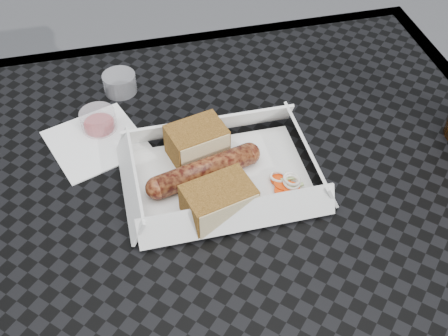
# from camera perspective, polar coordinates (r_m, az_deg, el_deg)

# --- Properties ---
(patio_table) EXTENTS (0.80, 0.80, 0.74)m
(patio_table) POSITION_cam_1_polar(r_m,az_deg,el_deg) (0.76, 2.14, -7.69)
(patio_table) COLOR black
(patio_table) RESTS_ON ground
(food_tray) EXTENTS (0.22, 0.15, 0.00)m
(food_tray) POSITION_cam_1_polar(r_m,az_deg,el_deg) (0.73, -0.18, -0.97)
(food_tray) COLOR white
(food_tray) RESTS_ON patio_table
(bratwurst) EXTENTS (0.16, 0.06, 0.03)m
(bratwurst) POSITION_cam_1_polar(r_m,az_deg,el_deg) (0.72, -2.01, -0.24)
(bratwurst) COLOR brown
(bratwurst) RESTS_ON food_tray
(bread_near) EXTENTS (0.08, 0.07, 0.05)m
(bread_near) POSITION_cam_1_polar(r_m,az_deg,el_deg) (0.74, -2.78, 2.68)
(bread_near) COLOR brown
(bread_near) RESTS_ON food_tray
(bread_far) EXTENTS (0.09, 0.07, 0.04)m
(bread_far) POSITION_cam_1_polar(r_m,az_deg,el_deg) (0.68, -0.54, -3.33)
(bread_far) COLOR brown
(bread_far) RESTS_ON food_tray
(veg_garnish) EXTENTS (0.03, 0.03, 0.00)m
(veg_garnish) POSITION_cam_1_polar(r_m,az_deg,el_deg) (0.72, 6.17, -1.56)
(veg_garnish) COLOR #EE400A
(veg_garnish) RESTS_ON food_tray
(napkin) EXTENTS (0.15, 0.15, 0.00)m
(napkin) POSITION_cam_1_polar(r_m,az_deg,el_deg) (0.80, -12.87, 2.65)
(napkin) COLOR white
(napkin) RESTS_ON patio_table
(condiment_cup_sauce) EXTENTS (0.05, 0.05, 0.03)m
(condiment_cup_sauce) POSITION_cam_1_polar(r_m,az_deg,el_deg) (0.81, -12.64, 4.71)
(condiment_cup_sauce) COLOR #990B0D
(condiment_cup_sauce) RESTS_ON patio_table
(condiment_cup_empty) EXTENTS (0.05, 0.05, 0.03)m
(condiment_cup_empty) POSITION_cam_1_polar(r_m,az_deg,el_deg) (0.87, -10.55, 8.48)
(condiment_cup_empty) COLOR silver
(condiment_cup_empty) RESTS_ON patio_table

